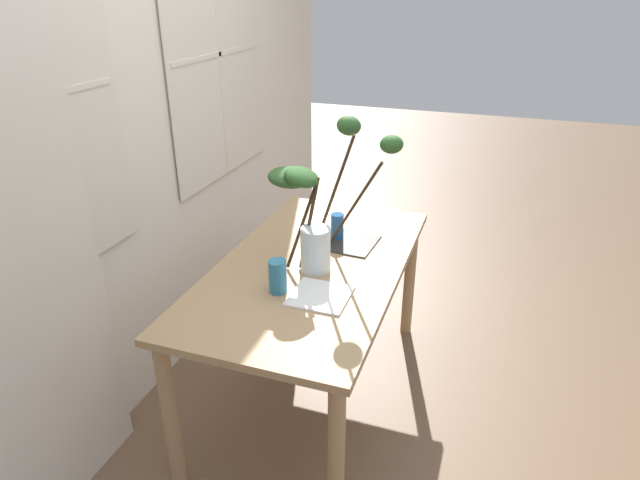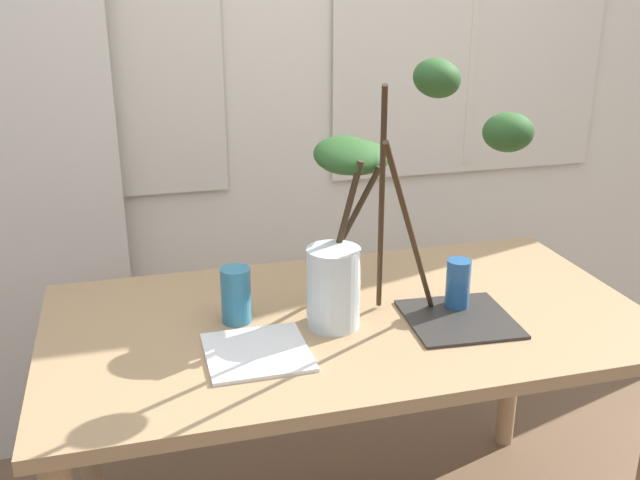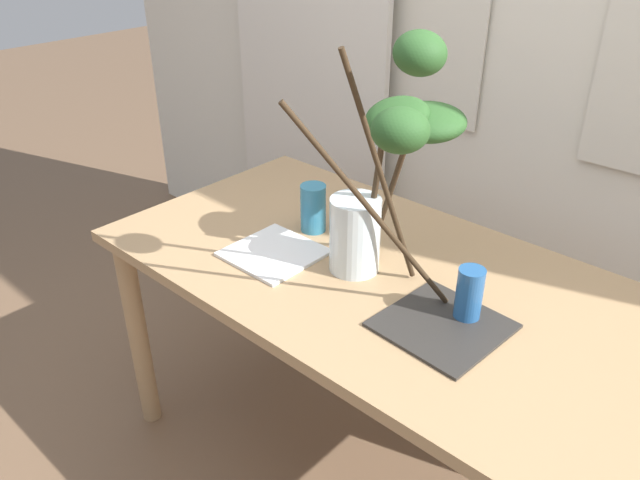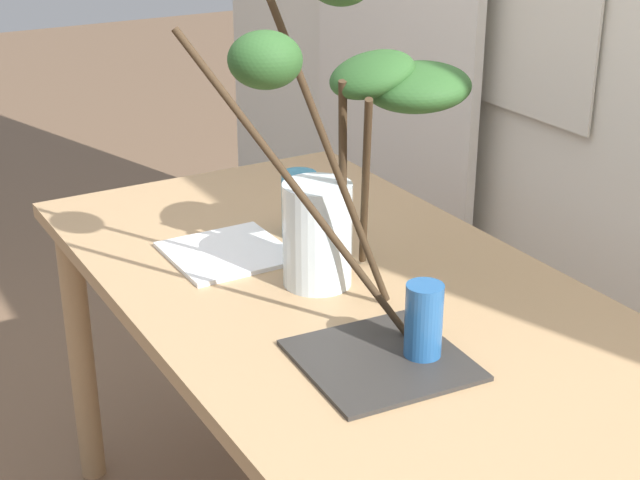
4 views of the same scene
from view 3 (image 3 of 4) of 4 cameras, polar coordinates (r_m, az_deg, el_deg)
name	(u,v)px [view 3 (image 3 of 4)]	position (r m, az deg, el deg)	size (l,w,h in m)	color
ground	(368,465)	(2.19, 4.38, -19.83)	(14.00, 14.00, 0.00)	brown
curtain_sheer_side	(308,21)	(2.64, -1.12, 19.40)	(0.82, 0.03, 2.39)	silver
dining_table	(377,300)	(1.74, 5.20, -5.46)	(1.54, 0.82, 0.76)	tan
vase_with_branches	(388,171)	(1.53, 6.23, 6.33)	(0.44, 0.62, 0.67)	silver
drinking_glass_blue_left	(313,208)	(1.84, -0.62, 2.95)	(0.08, 0.08, 0.14)	teal
drinking_glass_blue_right	(469,295)	(1.50, 13.50, -4.88)	(0.06, 0.06, 0.14)	#235693
plate_square_left	(274,253)	(1.75, -4.25, -1.18)	(0.24, 0.24, 0.01)	white
plate_square_right	(442,325)	(1.50, 11.14, -7.66)	(0.27, 0.27, 0.01)	#2D2B28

